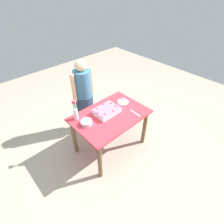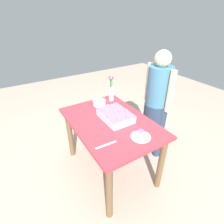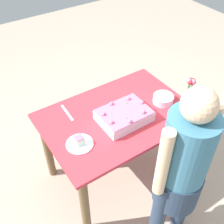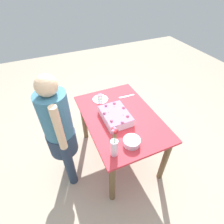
# 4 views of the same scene
# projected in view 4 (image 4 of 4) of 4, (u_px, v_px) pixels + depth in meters

# --- Properties ---
(ground_plane) EXTENTS (8.00, 8.00, 0.00)m
(ground_plane) POSITION_uv_depth(u_px,v_px,m) (119.00, 154.00, 2.60)
(ground_plane) COLOR #B0A28C
(dining_table) EXTENTS (1.21, 0.83, 0.77)m
(dining_table) POSITION_uv_depth(u_px,v_px,m) (120.00, 124.00, 2.18)
(dining_table) COLOR #D0323E
(dining_table) RESTS_ON ground_plane
(sheet_cake) EXTENTS (0.39, 0.29, 0.12)m
(sheet_cake) POSITION_uv_depth(u_px,v_px,m) (116.00, 116.00, 2.03)
(sheet_cake) COLOR white
(sheet_cake) RESTS_ON dining_table
(serving_plate_with_slice) EXTENTS (0.20, 0.20, 0.08)m
(serving_plate_with_slice) POSITION_uv_depth(u_px,v_px,m) (100.00, 98.00, 2.33)
(serving_plate_with_slice) COLOR white
(serving_plate_with_slice) RESTS_ON dining_table
(cake_knife) EXTENTS (0.03, 0.22, 0.00)m
(cake_knife) POSITION_uv_depth(u_px,v_px,m) (127.00, 96.00, 2.39)
(cake_knife) COLOR silver
(cake_knife) RESTS_ON dining_table
(flower_vase) EXTENTS (0.07, 0.07, 0.35)m
(flower_vase) POSITION_uv_depth(u_px,v_px,m) (114.00, 144.00, 1.58)
(flower_vase) COLOR white
(flower_vase) RESTS_ON dining_table
(fruit_bowl) EXTENTS (0.17, 0.17, 0.07)m
(fruit_bowl) POSITION_uv_depth(u_px,v_px,m) (132.00, 142.00, 1.76)
(fruit_bowl) COLOR silver
(fruit_bowl) RESTS_ON dining_table
(person_standing) EXTENTS (0.45, 0.31, 1.49)m
(person_standing) POSITION_uv_depth(u_px,v_px,m) (59.00, 129.00, 1.82)
(person_standing) COLOR #293950
(person_standing) RESTS_ON ground_plane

